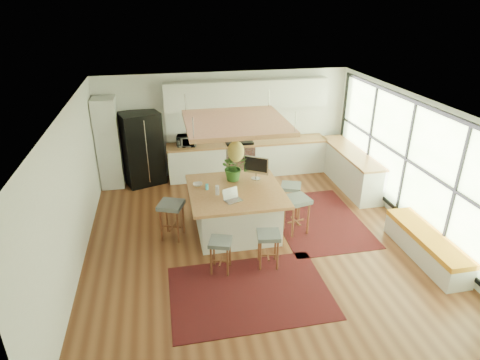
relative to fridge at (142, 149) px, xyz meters
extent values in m
plane|color=#562B18|center=(2.17, -3.20, -0.93)|extent=(7.00, 7.00, 0.00)
plane|color=white|center=(2.17, -3.20, 1.78)|extent=(7.00, 7.00, 0.00)
plane|color=silver|center=(2.17, 0.30, 0.42)|extent=(6.50, 0.00, 6.50)
plane|color=silver|center=(2.17, -6.70, 0.42)|extent=(6.50, 0.00, 6.50)
plane|color=silver|center=(-1.08, -3.20, 0.42)|extent=(0.00, 7.00, 7.00)
plane|color=silver|center=(5.42, -3.20, 0.42)|extent=(0.00, 7.00, 7.00)
cube|color=silver|center=(-0.78, -0.02, 0.20)|extent=(0.55, 0.60, 2.25)
cube|color=silver|center=(2.72, -0.02, -0.49)|extent=(4.20, 0.60, 0.88)
cube|color=#985E36|center=(2.72, -0.02, -0.03)|extent=(4.24, 0.64, 0.05)
cube|color=white|center=(2.72, 0.28, 0.43)|extent=(4.20, 0.02, 0.80)
cube|color=silver|center=(2.72, 0.12, 1.22)|extent=(4.20, 0.34, 0.70)
cube|color=silver|center=(5.10, -1.20, -0.49)|extent=(0.60, 2.50, 0.88)
cube|color=#985E36|center=(5.10, -1.20, -0.03)|extent=(0.64, 2.54, 0.05)
cube|color=black|center=(1.73, -4.72, -0.92)|extent=(2.60, 1.80, 0.01)
cube|color=black|center=(3.68, -2.72, -0.92)|extent=(1.80, 2.60, 0.01)
imported|color=#A5A5AA|center=(1.12, -0.01, 0.17)|extent=(0.52, 0.33, 0.33)
imported|color=#1E4C19|center=(1.92, -2.30, 0.23)|extent=(0.60, 0.65, 0.46)
imported|color=white|center=(1.15, -2.44, 0.03)|extent=(0.20, 0.20, 0.05)
cylinder|color=#34ACD1|center=(1.32, -2.67, 0.10)|extent=(0.07, 0.07, 0.19)
cylinder|color=silver|center=(1.47, -2.92, 0.10)|extent=(0.07, 0.07, 0.19)
camera|label=1|loc=(0.53, -9.87, 3.55)|focal=30.37mm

